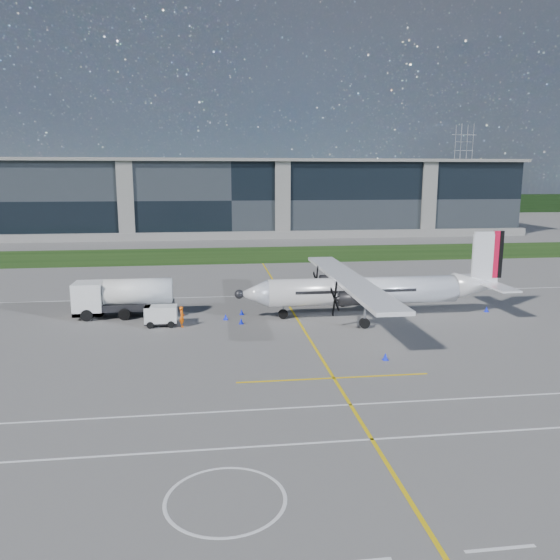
{
  "coord_description": "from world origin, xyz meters",
  "views": [
    {
      "loc": [
        -4.35,
        -37.08,
        12.22
      ],
      "look_at": [
        1.51,
        8.28,
        3.48
      ],
      "focal_mm": 35.0,
      "sensor_mm": 36.0,
      "label": 1
    }
  ],
  "objects_px": {
    "fuel_tanker_truck": "(117,298)",
    "safety_cone_tail": "(487,309)",
    "safety_cone_fwd": "(226,317)",
    "ground_crew_person": "(182,315)",
    "safety_cone_nose_port": "(241,321)",
    "turboprop_aircraft": "(373,275)",
    "safety_cone_portwing": "(385,356)",
    "baggage_tug": "(161,316)",
    "safety_cone_nose_stbd": "(242,312)",
    "pylon_east": "(462,168)"
  },
  "relations": [
    {
      "from": "turboprop_aircraft",
      "to": "ground_crew_person",
      "type": "xyz_separation_m",
      "value": [
        -16.54,
        -1.52,
        -2.72
      ]
    },
    {
      "from": "safety_cone_nose_stbd",
      "to": "safety_cone_portwing",
      "type": "xyz_separation_m",
      "value": [
        8.9,
        -13.48,
        0.0
      ]
    },
    {
      "from": "ground_crew_person",
      "to": "safety_cone_nose_stbd",
      "type": "height_order",
      "value": "ground_crew_person"
    },
    {
      "from": "fuel_tanker_truck",
      "to": "safety_cone_nose_port",
      "type": "height_order",
      "value": "fuel_tanker_truck"
    },
    {
      "from": "turboprop_aircraft",
      "to": "baggage_tug",
      "type": "xyz_separation_m",
      "value": [
        -18.28,
        -0.91,
        -2.87
      ]
    },
    {
      "from": "baggage_tug",
      "to": "safety_cone_portwing",
      "type": "bearing_deg",
      "value": -34.18
    },
    {
      "from": "fuel_tanker_truck",
      "to": "safety_cone_tail",
      "type": "xyz_separation_m",
      "value": [
        33.21,
        -2.56,
        -1.43
      ]
    },
    {
      "from": "fuel_tanker_truck",
      "to": "safety_cone_fwd",
      "type": "distance_m",
      "value": 9.82
    },
    {
      "from": "baggage_tug",
      "to": "safety_cone_nose_port",
      "type": "xyz_separation_m",
      "value": [
        6.6,
        -0.28,
        -0.59
      ]
    },
    {
      "from": "baggage_tug",
      "to": "safety_cone_nose_port",
      "type": "bearing_deg",
      "value": -2.45
    },
    {
      "from": "safety_cone_tail",
      "to": "safety_cone_nose_port",
      "type": "bearing_deg",
      "value": -176.72
    },
    {
      "from": "safety_cone_portwing",
      "to": "safety_cone_tail",
      "type": "bearing_deg",
      "value": 41.1
    },
    {
      "from": "safety_cone_nose_stbd",
      "to": "safety_cone_fwd",
      "type": "distance_m",
      "value": 2.14
    },
    {
      "from": "safety_cone_fwd",
      "to": "safety_cone_nose_stbd",
      "type": "bearing_deg",
      "value": 46.22
    },
    {
      "from": "safety_cone_nose_port",
      "to": "safety_cone_tail",
      "type": "bearing_deg",
      "value": 3.28
    },
    {
      "from": "pylon_east",
      "to": "fuel_tanker_truck",
      "type": "xyz_separation_m",
      "value": [
        -97.61,
        -138.89,
        -13.32
      ]
    },
    {
      "from": "turboprop_aircraft",
      "to": "safety_cone_portwing",
      "type": "distance_m",
      "value": 12.36
    },
    {
      "from": "safety_cone_nose_port",
      "to": "safety_cone_fwd",
      "type": "distance_m",
      "value": 1.98
    },
    {
      "from": "ground_crew_person",
      "to": "safety_cone_nose_stbd",
      "type": "bearing_deg",
      "value": -61.52
    },
    {
      "from": "turboprop_aircraft",
      "to": "safety_cone_tail",
      "type": "distance_m",
      "value": 11.38
    },
    {
      "from": "safety_cone_nose_port",
      "to": "safety_cone_portwing",
      "type": "bearing_deg",
      "value": -48.73
    },
    {
      "from": "ground_crew_person",
      "to": "safety_cone_nose_stbd",
      "type": "xyz_separation_m",
      "value": [
        5.09,
        3.41,
        -0.74
      ]
    },
    {
      "from": "fuel_tanker_truck",
      "to": "safety_cone_fwd",
      "type": "bearing_deg",
      "value": -13.82
    },
    {
      "from": "fuel_tanker_truck",
      "to": "turboprop_aircraft",
      "type": "bearing_deg",
      "value": -6.79
    },
    {
      "from": "turboprop_aircraft",
      "to": "baggage_tug",
      "type": "bearing_deg",
      "value": -177.15
    },
    {
      "from": "safety_cone_portwing",
      "to": "turboprop_aircraft",
      "type": "bearing_deg",
      "value": 77.57
    },
    {
      "from": "pylon_east",
      "to": "safety_cone_tail",
      "type": "distance_m",
      "value": 156.12
    },
    {
      "from": "baggage_tug",
      "to": "safety_cone_fwd",
      "type": "relative_size",
      "value": 5.58
    },
    {
      "from": "ground_crew_person",
      "to": "safety_cone_nose_port",
      "type": "distance_m",
      "value": 4.93
    },
    {
      "from": "safety_cone_nose_stbd",
      "to": "baggage_tug",
      "type": "bearing_deg",
      "value": -157.71
    },
    {
      "from": "turboprop_aircraft",
      "to": "safety_cone_nose_stbd",
      "type": "xyz_separation_m",
      "value": [
        -11.45,
        1.89,
        -3.46
      ]
    },
    {
      "from": "pylon_east",
      "to": "safety_cone_nose_stbd",
      "type": "xyz_separation_m",
      "value": [
        -86.69,
        -139.66,
        -14.75
      ]
    },
    {
      "from": "turboprop_aircraft",
      "to": "safety_cone_nose_stbd",
      "type": "relative_size",
      "value": 49.49
    },
    {
      "from": "turboprop_aircraft",
      "to": "fuel_tanker_truck",
      "type": "bearing_deg",
      "value": 173.21
    },
    {
      "from": "safety_cone_nose_port",
      "to": "safety_cone_portwing",
      "type": "distance_m",
      "value": 13.83
    },
    {
      "from": "safety_cone_nose_port",
      "to": "safety_cone_fwd",
      "type": "bearing_deg",
      "value": 129.25
    },
    {
      "from": "safety_cone_nose_stbd",
      "to": "safety_cone_fwd",
      "type": "xyz_separation_m",
      "value": [
        -1.48,
        -1.54,
        0.0
      ]
    },
    {
      "from": "safety_cone_fwd",
      "to": "ground_crew_person",
      "type": "bearing_deg",
      "value": -152.69
    },
    {
      "from": "safety_cone_tail",
      "to": "safety_cone_nose_port",
      "type": "relative_size",
      "value": 1.0
    },
    {
      "from": "safety_cone_portwing",
      "to": "safety_cone_nose_port",
      "type": "bearing_deg",
      "value": 131.27
    },
    {
      "from": "safety_cone_nose_port",
      "to": "safety_cone_fwd",
      "type": "xyz_separation_m",
      "value": [
        -1.26,
        1.54,
        0.0
      ]
    },
    {
      "from": "pylon_east",
      "to": "safety_cone_nose_stbd",
      "type": "relative_size",
      "value": 60.0
    },
    {
      "from": "baggage_tug",
      "to": "safety_cone_tail",
      "type": "distance_m",
      "value": 29.15
    },
    {
      "from": "pylon_east",
      "to": "safety_cone_nose_port",
      "type": "height_order",
      "value": "pylon_east"
    },
    {
      "from": "safety_cone_fwd",
      "to": "safety_cone_nose_port",
      "type": "bearing_deg",
      "value": -50.75
    },
    {
      "from": "ground_crew_person",
      "to": "safety_cone_portwing",
      "type": "distance_m",
      "value": 17.25
    },
    {
      "from": "turboprop_aircraft",
      "to": "safety_cone_fwd",
      "type": "xyz_separation_m",
      "value": [
        -12.93,
        0.34,
        -3.46
      ]
    },
    {
      "from": "pylon_east",
      "to": "fuel_tanker_truck",
      "type": "bearing_deg",
      "value": -125.1
    },
    {
      "from": "safety_cone_tail",
      "to": "safety_cone_portwing",
      "type": "bearing_deg",
      "value": -138.9
    },
    {
      "from": "fuel_tanker_truck",
      "to": "safety_cone_tail",
      "type": "height_order",
      "value": "fuel_tanker_truck"
    }
  ]
}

